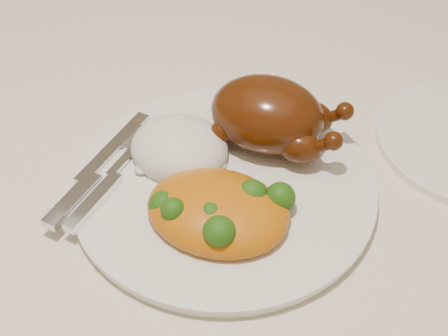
% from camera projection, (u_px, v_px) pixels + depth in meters
% --- Properties ---
extents(dining_table, '(1.60, 0.90, 0.76)m').
position_uv_depth(dining_table, '(142.00, 205.00, 0.77)').
color(dining_table, brown).
rests_on(dining_table, floor).
extents(tablecloth, '(1.73, 1.03, 0.18)m').
position_uv_depth(tablecloth, '(137.00, 162.00, 0.72)').
color(tablecloth, '#F1E3CF').
rests_on(tablecloth, dining_table).
extents(dinner_plate, '(0.40, 0.40, 0.01)m').
position_uv_depth(dinner_plate, '(224.00, 187.00, 0.64)').
color(dinner_plate, white).
rests_on(dinner_plate, tablecloth).
extents(roast_chicken, '(0.15, 0.09, 0.08)m').
position_uv_depth(roast_chicken, '(270.00, 115.00, 0.66)').
color(roast_chicken, '#4A1D08').
rests_on(roast_chicken, dinner_plate).
extents(rice_mound, '(0.11, 0.11, 0.06)m').
position_uv_depth(rice_mound, '(179.00, 149.00, 0.66)').
color(rice_mound, silver).
rests_on(rice_mound, dinner_plate).
extents(mac_and_cheese, '(0.14, 0.11, 0.05)m').
position_uv_depth(mac_and_cheese, '(221.00, 212.00, 0.59)').
color(mac_and_cheese, '#C46E0C').
rests_on(mac_and_cheese, dinner_plate).
extents(cutlery, '(0.05, 0.19, 0.01)m').
position_uv_depth(cutlery, '(96.00, 183.00, 0.63)').
color(cutlery, silver).
rests_on(cutlery, dinner_plate).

